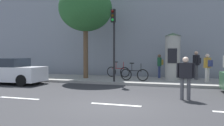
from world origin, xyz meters
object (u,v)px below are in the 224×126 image
object	(u,v)px
pedestrian_tallest	(208,65)
bicycle_upright	(118,72)
traffic_light	(114,33)
pedestrian_in_dark_shirt	(160,64)
pedestrian_with_bag	(196,62)
parked_car_silver	(8,71)
street_tree	(86,9)
poster_column	(173,56)
bicycle_leaning	(134,74)
pedestrian_near_pole	(185,74)

from	to	relation	value
pedestrian_tallest	bicycle_upright	size ratio (longest dim) A/B	0.93
traffic_light	pedestrian_in_dark_shirt	world-z (taller)	traffic_light
pedestrian_with_bag	parked_car_silver	distance (m)	11.63
street_tree	poster_column	bearing A→B (deg)	5.76
street_tree	pedestrian_in_dark_shirt	world-z (taller)	street_tree
street_tree	bicycle_leaning	xyz separation A→B (m)	(3.45, -0.56, -4.25)
pedestrian_tallest	traffic_light	bearing A→B (deg)	-164.26
poster_column	bicycle_leaning	bearing A→B (deg)	-152.72
street_tree	bicycle_upright	xyz separation A→B (m)	(1.88, 1.35, -4.25)
street_tree	bicycle_upright	distance (m)	4.84
traffic_light	pedestrian_near_pole	world-z (taller)	traffic_light
poster_column	parked_car_silver	xyz separation A→B (m)	(-9.34, -3.59, -0.90)
pedestrian_in_dark_shirt	parked_car_silver	xyz separation A→B (m)	(-8.44, -4.64, -0.37)
street_tree	bicycle_leaning	size ratio (longest dim) A/B	3.50
traffic_light	street_tree	world-z (taller)	street_tree
pedestrian_in_dark_shirt	parked_car_silver	distance (m)	9.64
pedestrian_in_dark_shirt	street_tree	bearing A→B (deg)	-161.13
pedestrian_near_pole	pedestrian_tallest	world-z (taller)	pedestrian_tallest
poster_column	bicycle_upright	xyz separation A→B (m)	(-3.77, 0.78, -1.10)
street_tree	bicycle_leaning	world-z (taller)	street_tree
bicycle_upright	poster_column	bearing A→B (deg)	-11.77
parked_car_silver	pedestrian_in_dark_shirt	bearing A→B (deg)	28.82
pedestrian_near_pole	bicycle_upright	world-z (taller)	pedestrian_near_pole
pedestrian_near_pole	bicycle_leaning	world-z (taller)	pedestrian_near_pole
pedestrian_near_pole	poster_column	bearing A→B (deg)	97.49
pedestrian_with_bag	bicycle_leaning	size ratio (longest dim) A/B	1.02
bicycle_leaning	bicycle_upright	xyz separation A→B (m)	(-1.57, 1.92, 0.00)
bicycle_leaning	pedestrian_with_bag	bearing A→B (deg)	27.48
bicycle_leaning	bicycle_upright	size ratio (longest dim) A/B	1.01
poster_column	pedestrian_near_pole	size ratio (longest dim) A/B	1.78
pedestrian_tallest	bicycle_leaning	xyz separation A→B (m)	(-4.18, -0.59, -0.58)
poster_column	pedestrian_in_dark_shirt	size ratio (longest dim) A/B	1.83
pedestrian_tallest	bicycle_upright	distance (m)	5.93
parked_car_silver	pedestrian_with_bag	bearing A→B (deg)	21.97
bicycle_upright	pedestrian_near_pole	bearing A→B (deg)	-54.91
pedestrian_tallest	pedestrian_in_dark_shirt	world-z (taller)	pedestrian_tallest
traffic_light	bicycle_upright	world-z (taller)	traffic_light
pedestrian_near_pole	pedestrian_in_dark_shirt	xyz separation A→B (m)	(-1.64, 6.68, 0.12)
poster_column	traffic_light	bearing A→B (deg)	-148.09
pedestrian_tallest	street_tree	bearing A→B (deg)	-179.82
pedestrian_with_bag	street_tree	bearing A→B (deg)	-169.40
pedestrian_in_dark_shirt	bicycle_leaning	distance (m)	2.60
street_tree	bicycle_upright	size ratio (longest dim) A/B	3.52
poster_column	pedestrian_with_bag	distance (m)	1.67
poster_column	pedestrian_near_pole	world-z (taller)	poster_column
parked_car_silver	pedestrian_near_pole	bearing A→B (deg)	-11.43
pedestrian_tallest	parked_car_silver	distance (m)	11.74
bicycle_upright	bicycle_leaning	bearing A→B (deg)	-50.65
parked_car_silver	poster_column	bearing A→B (deg)	21.04
poster_column	pedestrian_in_dark_shirt	xyz separation A→B (m)	(-0.90, 1.05, -0.53)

